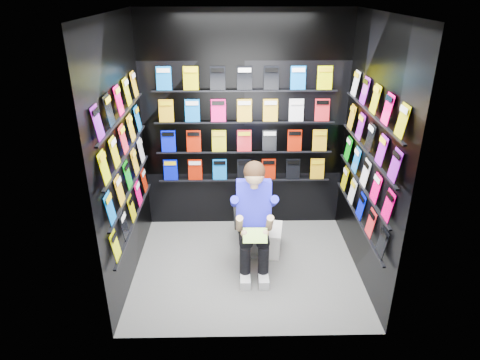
{
  "coord_description": "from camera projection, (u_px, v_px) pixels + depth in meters",
  "views": [
    {
      "loc": [
        -0.15,
        -3.83,
        2.83
      ],
      "look_at": [
        -0.07,
        0.15,
        0.99
      ],
      "focal_mm": 32.0,
      "sensor_mm": 36.0,
      "label": 1
    }
  ],
  "objects": [
    {
      "name": "comics_back",
      "position": [
        244.0,
        126.0,
        5.0
      ],
      "size": [
        2.1,
        0.06,
        1.37
      ],
      "primitive_type": null,
      "color": "#F10062",
      "rests_on": "wall_back"
    },
    {
      "name": "held_comic",
      "position": [
        255.0,
        236.0,
        4.18
      ],
      "size": [
        0.24,
        0.14,
        0.1
      ],
      "primitive_type": "cube",
      "rotation": [
        -0.96,
        0.0,
        -0.02
      ],
      "color": "green",
      "rests_on": "reader"
    },
    {
      "name": "comics_right",
      "position": [
        368.0,
        156.0,
        4.14
      ],
      "size": [
        0.06,
        1.7,
        1.37
      ],
      "primitive_type": null,
      "color": "#F10062",
      "rests_on": "wall_right"
    },
    {
      "name": "comics_left",
      "position": [
        126.0,
        157.0,
        4.1
      ],
      "size": [
        0.06,
        1.7,
        1.37
      ],
      "primitive_type": null,
      "color": "#F10062",
      "rests_on": "wall_left"
    },
    {
      "name": "reader",
      "position": [
        254.0,
        203.0,
        4.42
      ],
      "size": [
        0.51,
        0.73,
        1.32
      ],
      "primitive_type": null,
      "rotation": [
        0.0,
        0.0,
        -0.02
      ],
      "color": "#221FBF",
      "rests_on": "toilet"
    },
    {
      "name": "floor",
      "position": [
        246.0,
        267.0,
        4.67
      ],
      "size": [
        2.4,
        2.4,
        0.0
      ],
      "primitive_type": "plane",
      "color": "#5D5D5A",
      "rests_on": "ground"
    },
    {
      "name": "wall_front",
      "position": [
        252.0,
        206.0,
        3.21
      ],
      "size": [
        2.4,
        0.04,
        2.6
      ],
      "primitive_type": "cube",
      "color": "black",
      "rests_on": "floor"
    },
    {
      "name": "toilet",
      "position": [
        252.0,
        217.0,
        4.93
      ],
      "size": [
        0.44,
        0.76,
        0.73
      ],
      "primitive_type": "imported",
      "rotation": [
        0.0,
        0.0,
        3.12
      ],
      "color": "silver",
      "rests_on": "floor"
    },
    {
      "name": "wall_left",
      "position": [
        122.0,
        158.0,
        4.1
      ],
      "size": [
        0.04,
        2.0,
        2.6
      ],
      "primitive_type": "cube",
      "color": "black",
      "rests_on": "floor"
    },
    {
      "name": "wall_right",
      "position": [
        371.0,
        156.0,
        4.14
      ],
      "size": [
        0.04,
        2.0,
        2.6
      ],
      "primitive_type": "cube",
      "color": "black",
      "rests_on": "floor"
    },
    {
      "name": "longbox_lid",
      "position": [
        272.0,
        229.0,
        4.83
      ],
      "size": [
        0.28,
        0.42,
        0.03
      ],
      "primitive_type": "cube",
      "rotation": [
        0.0,
        0.0,
        -0.16
      ],
      "color": "white",
      "rests_on": "longbox"
    },
    {
      "name": "ceiling",
      "position": [
        248.0,
        13.0,
        3.58
      ],
      "size": [
        2.4,
        2.4,
        0.0
      ],
      "primitive_type": "plane",
      "color": "white",
      "rests_on": "floor"
    },
    {
      "name": "wall_back",
      "position": [
        244.0,
        125.0,
        5.03
      ],
      "size": [
        2.4,
        0.04,
        2.6
      ],
      "primitive_type": "cube",
      "color": "black",
      "rests_on": "floor"
    },
    {
      "name": "longbox",
      "position": [
        271.0,
        241.0,
        4.9
      ],
      "size": [
        0.26,
        0.4,
        0.28
      ],
      "primitive_type": "cube",
      "rotation": [
        0.0,
        0.0,
        -0.16
      ],
      "color": "white",
      "rests_on": "floor"
    }
  ]
}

